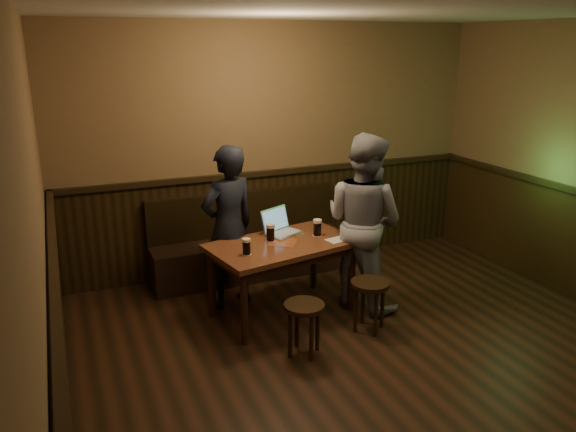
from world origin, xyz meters
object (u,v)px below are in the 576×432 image
(stool_left, at_px, (304,314))
(pint_left, at_px, (246,247))
(bench, at_px, (248,249))
(pint_mid, at_px, (270,232))
(pint_right, at_px, (317,228))
(laptop, at_px, (280,227))
(pub_table, at_px, (283,252))
(person_grey, at_px, (363,222))
(person_suit, at_px, (228,227))
(stool_right, at_px, (370,291))

(stool_left, bearing_deg, pint_left, 115.86)
(bench, xyz_separation_m, pint_left, (-0.42, -1.21, 0.50))
(pint_mid, bearing_deg, pint_right, -4.46)
(pint_left, xyz_separation_m, laptop, (0.50, 0.43, -0.01))
(bench, distance_m, pint_left, 1.38)
(stool_left, xyz_separation_m, pint_mid, (0.03, 0.87, 0.45))
(pub_table, xyz_separation_m, pint_mid, (-0.09, 0.09, 0.18))
(pub_table, bearing_deg, stool_left, -110.01)
(laptop, relative_size, person_grey, 0.25)
(stool_left, bearing_deg, person_grey, 35.58)
(pub_table, distance_m, pint_mid, 0.22)
(pint_mid, bearing_deg, pint_left, -142.00)
(pint_left, bearing_deg, person_suit, 89.41)
(pint_right, relative_size, laptop, 0.39)
(bench, xyz_separation_m, pint_mid, (-0.09, -0.95, 0.51))
(bench, distance_m, laptop, 0.92)
(pint_left, distance_m, pint_right, 0.84)
(bench, relative_size, pub_table, 1.46)
(stool_left, distance_m, person_grey, 1.26)
(pint_left, height_order, laptop, laptop)
(person_grey, bearing_deg, person_suit, 43.19)
(stool_left, bearing_deg, person_suit, 103.82)
(laptop, bearing_deg, stool_right, -84.34)
(bench, height_order, pint_left, bench)
(stool_left, height_order, person_grey, person_grey)
(pint_mid, xyz_separation_m, person_grey, (0.91, -0.19, 0.05))
(pint_left, distance_m, laptop, 0.66)
(stool_left, bearing_deg, stool_right, 11.81)
(stool_left, relative_size, pint_mid, 2.77)
(pub_table, xyz_separation_m, pint_left, (-0.42, -0.17, 0.17))
(person_suit, height_order, person_grey, person_grey)
(pub_table, relative_size, laptop, 3.46)
(person_suit, relative_size, person_grey, 0.94)
(bench, distance_m, person_grey, 1.52)
(laptop, bearing_deg, pint_mid, -158.91)
(bench, bearing_deg, stool_left, -93.84)
(bench, height_order, stool_right, bench)
(bench, height_order, person_suit, person_suit)
(stool_right, bearing_deg, bench, 110.06)
(stool_right, bearing_deg, stool_left, -168.19)
(stool_left, bearing_deg, pub_table, 81.08)
(pint_mid, xyz_separation_m, pint_right, (0.48, -0.04, -0.00))
(stool_right, xyz_separation_m, person_suit, (-1.02, 1.02, 0.44))
(stool_left, height_order, stool_right, stool_right)
(person_suit, bearing_deg, bench, -139.67)
(bench, xyz_separation_m, laptop, (0.08, -0.78, 0.49))
(stool_left, xyz_separation_m, person_suit, (-0.29, 1.18, 0.45))
(stool_left, distance_m, pint_mid, 0.98)
(stool_right, distance_m, pint_left, 1.20)
(laptop, bearing_deg, pint_right, -59.29)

